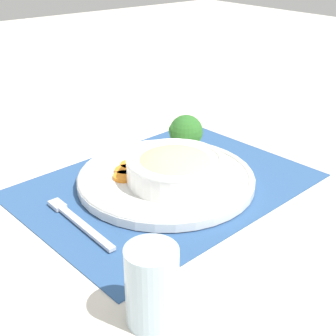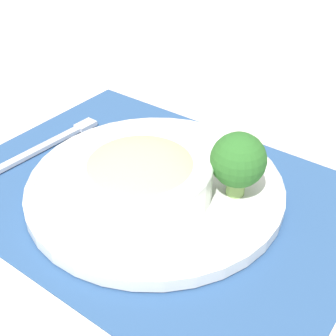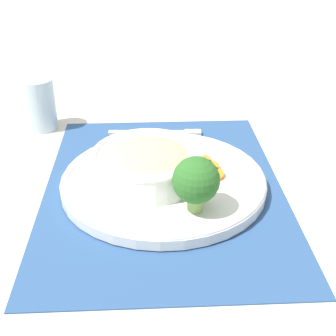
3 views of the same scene
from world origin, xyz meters
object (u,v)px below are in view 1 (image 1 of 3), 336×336
Objects in this scene: bowl at (174,167)px; broccoli_floret at (186,132)px; water_glass at (152,290)px; fork at (74,218)px.

bowl is 2.12× the size of broccoli_floret.
fork is (0.03, 0.25, -0.04)m from water_glass.
broccoli_floret and water_glass have the same top height.
broccoli_floret is at bearing 38.68° from bowl.
fork is (-0.19, 0.02, -0.04)m from bowl.
broccoli_floret is (0.09, 0.07, 0.02)m from bowl.
bowl is 0.12m from broccoli_floret.
broccoli_floret is 0.80× the size of water_glass.
water_glass reaches higher than fork.
water_glass is at bearing -134.35° from bowl.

